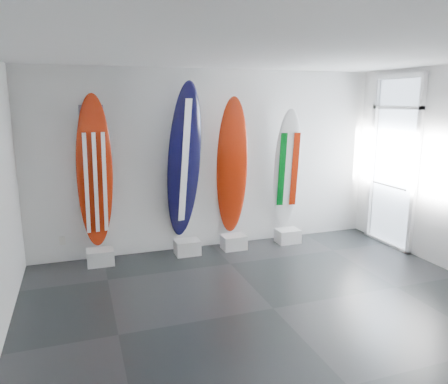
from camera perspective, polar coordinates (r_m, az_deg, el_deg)
name	(u,v)px	position (r m, az deg, el deg)	size (l,w,h in m)	color
floor	(273,308)	(5.45, 6.59, -15.17)	(6.00, 6.00, 0.00)	black
ceiling	(280,52)	(4.87, 7.48, 18.03)	(6.00, 6.00, 0.00)	white
wall_back	(211,160)	(7.24, -1.70, 4.24)	(6.00, 6.00, 0.00)	white
display_block_usa	(101,257)	(6.95, -16.15, -8.34)	(0.40, 0.30, 0.24)	silver
surfboard_usa	(95,173)	(6.72, -16.85, 2.41)	(0.54, 0.08, 2.37)	maroon
display_block_navy	(187,247)	(7.13, -4.91, -7.36)	(0.40, 0.30, 0.24)	silver
surfboard_navy	(184,163)	(6.89, -5.33, 3.92)	(0.59, 0.08, 2.59)	black
display_block_swiss	(234,242)	(7.36, 1.31, -6.69)	(0.40, 0.30, 0.24)	silver
surfboard_swiss	(232,167)	(7.14, 1.08, 3.32)	(0.53, 0.08, 2.33)	maroon
display_block_italy	(288,236)	(7.76, 8.50, -5.82)	(0.40, 0.30, 0.24)	silver
surfboard_italy	(287,170)	(7.57, 8.43, 2.95)	(0.48, 0.08, 2.14)	white
wall_outlet	(62,241)	(7.16, -20.76, -6.10)	(0.09, 0.02, 0.13)	silver
glass_door	(393,164)	(7.88, 21.67, 3.48)	(0.12, 1.16, 2.85)	white
balcony	(448,210)	(8.96, 27.69, -2.15)	(2.80, 2.20, 1.20)	slate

